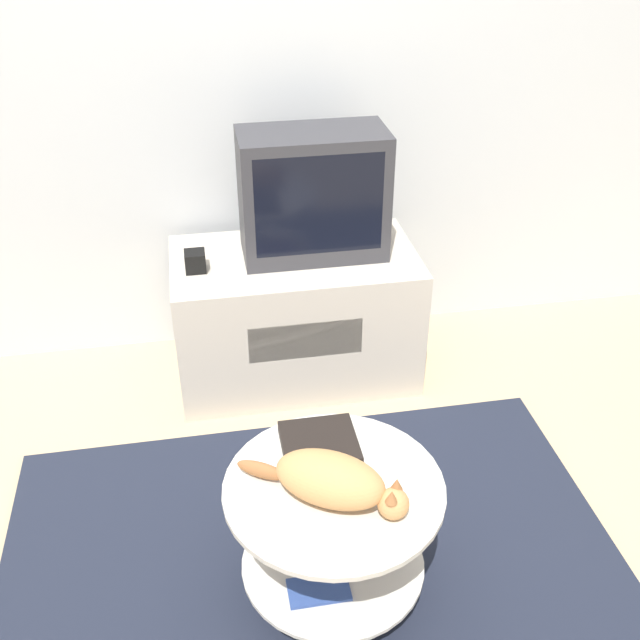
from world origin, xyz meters
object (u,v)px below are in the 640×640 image
Objects in this scene: tv at (313,195)px; dvd_box at (319,444)px; speaker at (195,261)px; cat at (333,481)px.

tv reaches higher than dvd_box.
cat is at bearing -74.79° from speaker.
speaker is 0.36× the size of dvd_box.
cat is at bearing -89.73° from dvd_box.
tv is 7.11× the size of speaker.
tv is at bearing 113.89° from cat.
speaker is 1.27m from cat.
dvd_box is at bearing -71.78° from speaker.
tv is at bearing 81.18° from dvd_box.
speaker is (-0.50, -0.07, -0.22)m from tv.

